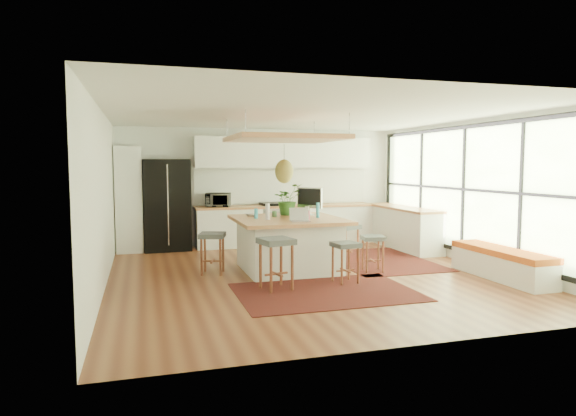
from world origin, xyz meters
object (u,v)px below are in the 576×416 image
object	(u,v)px
island	(288,244)
stool_right_front	(373,252)
microwave	(218,198)
stool_left_side	(213,253)
laptop	(300,214)
stool_near_right	(345,261)
stool_right_back	(345,244)
island_plant	(287,203)
monitor	(310,201)
stool_near_left	(276,266)
fridge	(167,208)

from	to	relation	value
island	stool_right_front	size ratio (longest dim) A/B	2.93
island	stool_right_front	xyz separation A→B (m)	(1.38, -0.54, -0.11)
microwave	stool_right_front	bearing A→B (deg)	-43.05
stool_left_side	laptop	size ratio (longest dim) A/B	2.07
stool_near_right	stool_right_back	bearing A→B (deg)	66.95
island	island_plant	xyz separation A→B (m)	(0.14, 0.53, 0.69)
stool_left_side	monitor	world-z (taller)	monitor
stool_near_left	stool_right_back	distance (m)	2.44
stool_near_right	monitor	xyz separation A→B (m)	(-0.06, 1.59, 0.83)
stool_near_left	island_plant	size ratio (longest dim) A/B	1.34
stool_right_front	stool_right_back	xyz separation A→B (m)	(-0.14, 0.89, 0.00)
fridge	microwave	size ratio (longest dim) A/B	3.60
stool_near_right	island_plant	distance (m)	1.94
stool_right_front	stool_left_side	distance (m)	2.78
stool_right_back	microwave	world-z (taller)	microwave
stool_near_left	monitor	distance (m)	2.19
island	monitor	distance (m)	0.99
fridge	laptop	xyz separation A→B (m)	(1.98, -3.35, 0.12)
island	stool_left_side	world-z (taller)	island
island	stool_right_back	distance (m)	1.30
fridge	stool_left_side	size ratio (longest dim) A/B	2.81
island_plant	stool_near_right	bearing A→B (deg)	-75.17
stool_near_left	monitor	size ratio (longest dim) A/B	1.39
stool_near_right	laptop	world-z (taller)	laptop
stool_left_side	island_plant	world-z (taller)	island_plant
laptop	island_plant	world-z (taller)	island_plant
stool_left_side	microwave	size ratio (longest dim) A/B	1.28
stool_near_left	laptop	size ratio (longest dim) A/B	2.29
island	stool_left_side	xyz separation A→B (m)	(-1.33, 0.10, -0.11)
stool_right_back	laptop	size ratio (longest dim) A/B	2.15
fridge	stool_right_back	size ratio (longest dim) A/B	2.70
stool_near_left	stool_near_right	world-z (taller)	stool_near_left
island	laptop	bearing A→B (deg)	-86.37
stool_near_left	fridge	bearing A→B (deg)	108.79
stool_right_back	stool_near_right	bearing A→B (deg)	-113.05
stool_right_front	stool_near_right	bearing A→B (deg)	-140.95
stool_near_left	laptop	world-z (taller)	laptop
island	microwave	xyz separation A→B (m)	(-0.82, 2.78, 0.65)
fridge	laptop	distance (m)	3.90
island	stool_right_front	bearing A→B (deg)	-21.22
microwave	stool_near_left	bearing A→B (deg)	-73.02
island	island_plant	bearing A→B (deg)	75.11
stool_near_right	island_plant	size ratio (longest dim) A/B	1.12
fridge	island_plant	world-z (taller)	fridge
monitor	island_plant	world-z (taller)	monitor
fridge	island_plant	bearing A→B (deg)	-48.36
stool_near_left	laptop	xyz separation A→B (m)	(0.60, 0.71, 0.70)
island	microwave	world-z (taller)	microwave
stool_near_right	laptop	size ratio (longest dim) A/B	1.91
island	laptop	distance (m)	0.82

